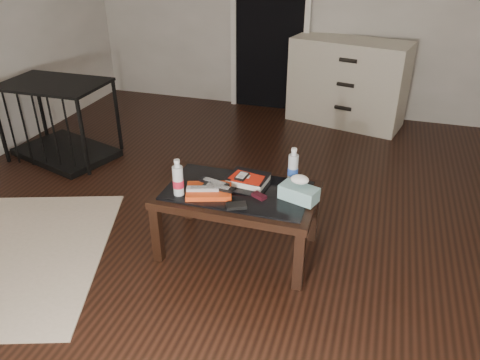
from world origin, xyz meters
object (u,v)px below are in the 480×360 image
at_px(coffee_table, 238,198).
at_px(water_bottle_left, 178,177).
at_px(pet_crate, 63,133).
at_px(water_bottle_right, 293,165).
at_px(dresser, 348,82).
at_px(textbook, 248,179).
at_px(tissue_box, 299,193).

distance_m(coffee_table, water_bottle_left, 0.41).
distance_m(pet_crate, water_bottle_right, 2.44).
distance_m(dresser, water_bottle_left, 2.84).
bearing_deg(water_bottle_left, water_bottle_right, 29.89).
distance_m(dresser, textbook, 2.49).
xyz_separation_m(coffee_table, dresser, (0.43, 2.58, 0.05)).
bearing_deg(coffee_table, tissue_box, -0.68).
distance_m(textbook, tissue_box, 0.38).
bearing_deg(pet_crate, tissue_box, -3.72).
distance_m(water_bottle_left, water_bottle_right, 0.74).
height_order(dresser, textbook, dresser).
xyz_separation_m(coffee_table, tissue_box, (0.39, -0.00, 0.11)).
xyz_separation_m(coffee_table, water_bottle_right, (0.31, 0.21, 0.18)).
relative_size(textbook, tissue_box, 1.09).
relative_size(water_bottle_left, tissue_box, 1.03).
distance_m(coffee_table, pet_crate, 2.21).
relative_size(dresser, tissue_box, 5.57).
distance_m(coffee_table, tissue_box, 0.41).
height_order(dresser, tissue_box, dresser).
xyz_separation_m(water_bottle_left, water_bottle_right, (0.64, 0.37, 0.00)).
bearing_deg(coffee_table, dresser, 80.56).
bearing_deg(water_bottle_right, water_bottle_left, -150.11).
relative_size(dresser, water_bottle_left, 5.39).
bearing_deg(dresser, pet_crate, -132.70).
bearing_deg(pet_crate, water_bottle_right, 0.33).
bearing_deg(water_bottle_right, textbook, -161.02).
relative_size(textbook, water_bottle_right, 1.05).
relative_size(dresser, water_bottle_right, 5.39).
bearing_deg(water_bottle_left, tissue_box, 12.00).
relative_size(coffee_table, textbook, 4.00).
relative_size(pet_crate, textbook, 4.15).
xyz_separation_m(water_bottle_left, tissue_box, (0.72, 0.15, -0.07)).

